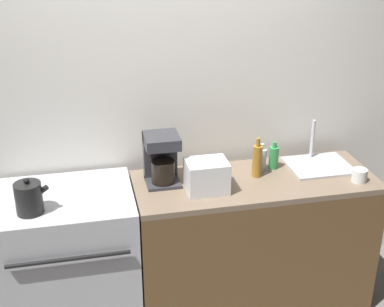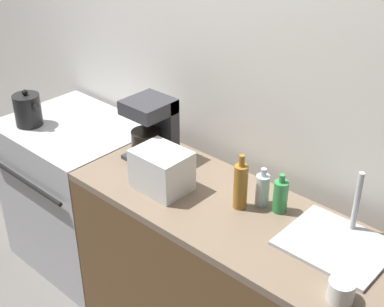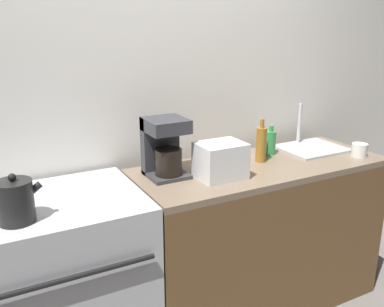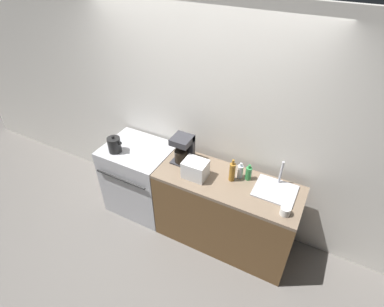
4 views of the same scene
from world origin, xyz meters
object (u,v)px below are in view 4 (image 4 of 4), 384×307
(kettle, at_px, (114,145))
(coffee_maker, at_px, (183,148))
(bottle_green, at_px, (249,173))
(cup_white, at_px, (285,211))
(bottle_clear, at_px, (240,171))
(stove, at_px, (141,177))
(toaster, at_px, (195,169))
(bottle_amber, at_px, (232,172))

(kettle, height_order, coffee_maker, coffee_maker)
(coffee_maker, distance_m, bottle_green, 0.75)
(cup_white, bearing_deg, bottle_green, 146.83)
(bottle_clear, height_order, cup_white, bottle_clear)
(stove, height_order, cup_white, cup_white)
(bottle_clear, bearing_deg, kettle, -170.22)
(kettle, distance_m, bottle_clear, 1.46)
(stove, xyz_separation_m, toaster, (0.84, -0.11, 0.56))
(stove, xyz_separation_m, bottle_amber, (1.19, 0.01, 0.57))
(stove, relative_size, kettle, 4.38)
(kettle, xyz_separation_m, cup_white, (1.98, -0.04, -0.05))
(bottle_green, relative_size, bottle_amber, 0.71)
(bottle_green, distance_m, cup_white, 0.55)
(kettle, bearing_deg, bottle_amber, 6.90)
(kettle, bearing_deg, bottle_clear, 9.78)
(stove, height_order, bottle_clear, bottle_clear)
(coffee_maker, height_order, bottle_clear, coffee_maker)
(kettle, relative_size, coffee_maker, 0.67)
(bottle_clear, bearing_deg, cup_white, -27.87)
(kettle, bearing_deg, stove, 39.37)
(toaster, distance_m, cup_white, 0.96)
(bottle_amber, relative_size, cup_white, 2.76)
(stove, xyz_separation_m, coffee_maker, (0.59, 0.07, 0.62))
(toaster, height_order, cup_white, toaster)
(coffee_maker, height_order, bottle_green, coffee_maker)
(cup_white, bearing_deg, toaster, 175.02)
(kettle, xyz_separation_m, bottle_clear, (1.44, 0.25, -0.02))
(bottle_green, xyz_separation_m, cup_white, (0.46, -0.30, -0.04))
(kettle, height_order, toaster, kettle)
(bottle_clear, bearing_deg, coffee_maker, -177.86)
(stove, relative_size, bottle_green, 5.11)
(kettle, height_order, cup_white, kettle)
(toaster, xyz_separation_m, bottle_clear, (0.42, 0.20, -0.02))
(kettle, xyz_separation_m, bottle_amber, (1.38, 0.17, 0.02))
(toaster, height_order, coffee_maker, coffee_maker)
(coffee_maker, xyz_separation_m, bottle_green, (0.75, 0.04, -0.09))
(kettle, relative_size, bottle_clear, 1.18)
(kettle, relative_size, bottle_green, 1.17)
(bottle_amber, distance_m, cup_white, 0.64)
(coffee_maker, distance_m, bottle_clear, 0.66)
(stove, relative_size, cup_white, 9.98)
(bottle_green, bearing_deg, kettle, -170.37)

